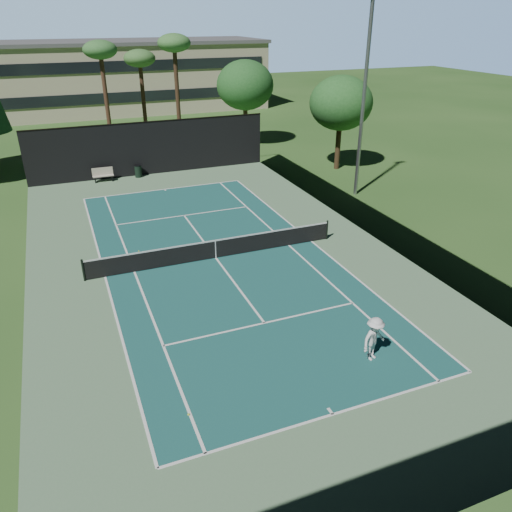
{
  "coord_description": "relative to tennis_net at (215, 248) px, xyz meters",
  "views": [
    {
      "loc": [
        -6.6,
        -21.9,
        11.23
      ],
      "look_at": [
        1.0,
        -3.0,
        1.3
      ],
      "focal_mm": 35.0,
      "sensor_mm": 36.0,
      "label": 1
    }
  ],
  "objects": [
    {
      "name": "court_lines",
      "position": [
        0.0,
        0.0,
        -0.54
      ],
      "size": [
        11.07,
        23.87,
        0.01
      ],
      "color": "white",
      "rests_on": "ground"
    },
    {
      "name": "park_bench",
      "position": [
        -3.78,
        15.45,
        -0.01
      ],
      "size": [
        1.5,
        0.45,
        1.02
      ],
      "color": "#BFB39E",
      "rests_on": "ground"
    },
    {
      "name": "tennis_ball_b",
      "position": [
        -0.73,
        0.62,
        -0.52
      ],
      "size": [
        0.07,
        0.07,
        0.07
      ],
      "primitive_type": "sphere",
      "color": "#D2EC35",
      "rests_on": "ground"
    },
    {
      "name": "player",
      "position": [
        2.73,
        -9.94,
        0.29
      ],
      "size": [
        1.25,
        0.96,
        1.7
      ],
      "primitive_type": "imported",
      "rotation": [
        0.0,
        0.0,
        0.33
      ],
      "color": "white",
      "rests_on": "ground"
    },
    {
      "name": "tennis_ball_d",
      "position": [
        -3.51,
        2.24,
        -0.52
      ],
      "size": [
        0.07,
        0.07,
        0.07
      ],
      "primitive_type": "sphere",
      "color": "yellow",
      "rests_on": "ground"
    },
    {
      "name": "fence",
      "position": [
        0.0,
        0.06,
        1.45
      ],
      "size": [
        18.04,
        32.05,
        4.03
      ],
      "color": "black",
      "rests_on": "ground"
    },
    {
      "name": "tennis_ball_a",
      "position": [
        -4.16,
        -10.24,
        -0.52
      ],
      "size": [
        0.08,
        0.08,
        0.08
      ],
      "primitive_type": "sphere",
      "color": "#D4E133",
      "rests_on": "ground"
    },
    {
      "name": "apron_slab",
      "position": [
        0.0,
        0.0,
        -0.55
      ],
      "size": [
        18.0,
        32.0,
        0.01
      ],
      "primitive_type": "cube",
      "color": "#5B835B",
      "rests_on": "ground"
    },
    {
      "name": "campus_building",
      "position": [
        0.0,
        45.98,
        3.65
      ],
      "size": [
        40.5,
        12.5,
        8.3
      ],
      "color": "#C0B695",
      "rests_on": "ground"
    },
    {
      "name": "decid_tree_a",
      "position": [
        10.0,
        22.0,
        4.86
      ],
      "size": [
        5.12,
        5.12,
        7.62
      ],
      "color": "#46301E",
      "rests_on": "ground"
    },
    {
      "name": "decid_tree_b",
      "position": [
        14.0,
        12.0,
        4.52
      ],
      "size": [
        4.8,
        4.8,
        7.14
      ],
      "color": "#442F1D",
      "rests_on": "ground"
    },
    {
      "name": "palm_c",
      "position": [
        4.0,
        23.0,
        8.05
      ],
      "size": [
        2.8,
        2.8,
        9.77
      ],
      "color": "#442D1D",
      "rests_on": "ground"
    },
    {
      "name": "tennis_net",
      "position": [
        0.0,
        0.0,
        0.0
      ],
      "size": [
        12.9,
        0.1,
        1.1
      ],
      "color": "black",
      "rests_on": "ground"
    },
    {
      "name": "court_surface",
      "position": [
        0.0,
        0.0,
        -0.55
      ],
      "size": [
        10.97,
        23.77,
        0.01
      ],
      "primitive_type": "cube",
      "color": "#1A5451",
      "rests_on": "ground"
    },
    {
      "name": "palm_b",
      "position": [
        1.5,
        26.0,
        6.8
      ],
      "size": [
        2.8,
        2.8,
        8.42
      ],
      "color": "#452B1D",
      "rests_on": "ground"
    },
    {
      "name": "ground",
      "position": [
        0.0,
        0.0,
        -0.56
      ],
      "size": [
        160.0,
        160.0,
        0.0
      ],
      "primitive_type": "plane",
      "color": "#2D5620",
      "rests_on": "ground"
    },
    {
      "name": "palm_a",
      "position": [
        -2.0,
        24.0,
        7.63
      ],
      "size": [
        2.8,
        2.8,
        9.32
      ],
      "color": "#4E3121",
      "rests_on": "ground"
    },
    {
      "name": "light_pole",
      "position": [
        12.0,
        6.0,
        5.9
      ],
      "size": [
        0.9,
        0.25,
        12.22
      ],
      "color": "gray",
      "rests_on": "ground"
    },
    {
      "name": "tennis_ball_c",
      "position": [
        2.21,
        1.38,
        -0.53
      ],
      "size": [
        0.06,
        0.06,
        0.06
      ],
      "primitive_type": "sphere",
      "color": "#BED530",
      "rests_on": "ground"
    },
    {
      "name": "trash_bin",
      "position": [
        -1.17,
        15.56,
        -0.08
      ],
      "size": [
        0.56,
        0.56,
        0.95
      ],
      "color": "black",
      "rests_on": "ground"
    }
  ]
}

